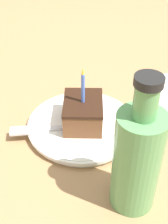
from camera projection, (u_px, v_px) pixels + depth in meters
ground_plane at (90, 138)px, 0.67m from camera, size 2.40×2.40×0.04m
plate at (84, 125)px, 0.66m from camera, size 0.23×0.23×0.02m
cake_slice at (85, 112)px, 0.64m from camera, size 0.08×0.10×0.13m
fork at (48, 129)px, 0.63m from camera, size 0.17×0.04×0.00m
bottle at (140, 159)px, 0.47m from camera, size 0.07×0.07×0.24m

